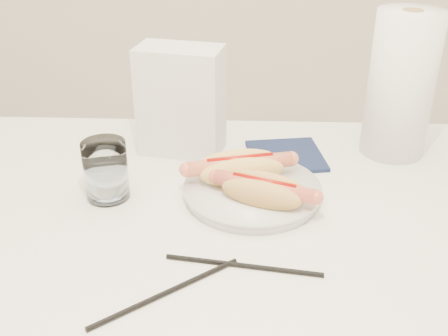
{
  "coord_description": "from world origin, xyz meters",
  "views": [
    {
      "loc": [
        0.02,
        -0.79,
        1.27
      ],
      "look_at": [
        -0.01,
        0.04,
        0.82
      ],
      "focal_mm": 43.99,
      "sensor_mm": 36.0,
      "label": 1
    }
  ],
  "objects_px": {
    "hotdog_right": "(264,190)",
    "water_glass": "(106,170)",
    "table": "(230,243)",
    "plate": "(252,193)",
    "hotdog_left": "(240,168)",
    "napkin_box": "(181,101)",
    "paper_towel_roll": "(401,85)"
  },
  "relations": [
    {
      "from": "hotdog_right",
      "to": "water_glass",
      "type": "height_order",
      "value": "water_glass"
    },
    {
      "from": "plate",
      "to": "water_glass",
      "type": "height_order",
      "value": "water_glass"
    },
    {
      "from": "hotdog_right",
      "to": "water_glass",
      "type": "distance_m",
      "value": 0.28
    },
    {
      "from": "table",
      "to": "hotdog_right",
      "type": "xyz_separation_m",
      "value": [
        0.06,
        0.01,
        0.1
      ]
    },
    {
      "from": "hotdog_left",
      "to": "napkin_box",
      "type": "height_order",
      "value": "napkin_box"
    },
    {
      "from": "paper_towel_roll",
      "to": "napkin_box",
      "type": "bearing_deg",
      "value": -178.15
    },
    {
      "from": "plate",
      "to": "hotdog_left",
      "type": "height_order",
      "value": "hotdog_left"
    },
    {
      "from": "water_glass",
      "to": "hotdog_left",
      "type": "bearing_deg",
      "value": 8.36
    },
    {
      "from": "napkin_box",
      "to": "table",
      "type": "bearing_deg",
      "value": -55.0
    },
    {
      "from": "table",
      "to": "plate",
      "type": "relative_size",
      "value": 5.04
    },
    {
      "from": "hotdog_right",
      "to": "paper_towel_roll",
      "type": "relative_size",
      "value": 0.6
    },
    {
      "from": "table",
      "to": "paper_towel_roll",
      "type": "distance_m",
      "value": 0.46
    },
    {
      "from": "hotdog_right",
      "to": "hotdog_left",
      "type": "bearing_deg",
      "value": 140.49
    },
    {
      "from": "water_glass",
      "to": "plate",
      "type": "bearing_deg",
      "value": 1.55
    },
    {
      "from": "napkin_box",
      "to": "paper_towel_roll",
      "type": "distance_m",
      "value": 0.44
    },
    {
      "from": "water_glass",
      "to": "paper_towel_roll",
      "type": "height_order",
      "value": "paper_towel_roll"
    },
    {
      "from": "table",
      "to": "napkin_box",
      "type": "height_order",
      "value": "napkin_box"
    },
    {
      "from": "water_glass",
      "to": "paper_towel_roll",
      "type": "xyz_separation_m",
      "value": [
        0.55,
        0.2,
        0.09
      ]
    },
    {
      "from": "hotdog_right",
      "to": "water_glass",
      "type": "xyz_separation_m",
      "value": [
        -0.28,
        0.04,
        0.01
      ]
    },
    {
      "from": "hotdog_left",
      "to": "water_glass",
      "type": "xyz_separation_m",
      "value": [
        -0.24,
        -0.03,
        0.01
      ]
    },
    {
      "from": "table",
      "to": "plate",
      "type": "bearing_deg",
      "value": 56.11
    },
    {
      "from": "table",
      "to": "paper_towel_roll",
      "type": "relative_size",
      "value": 4.12
    },
    {
      "from": "hotdog_left",
      "to": "paper_towel_roll",
      "type": "relative_size",
      "value": 0.67
    },
    {
      "from": "hotdog_left",
      "to": "paper_towel_roll",
      "type": "xyz_separation_m",
      "value": [
        0.31,
        0.17,
        0.1
      ]
    },
    {
      "from": "water_glass",
      "to": "napkin_box",
      "type": "height_order",
      "value": "napkin_box"
    },
    {
      "from": "table",
      "to": "napkin_box",
      "type": "distance_m",
      "value": 0.31
    },
    {
      "from": "table",
      "to": "water_glass",
      "type": "bearing_deg",
      "value": 167.1
    },
    {
      "from": "hotdog_right",
      "to": "water_glass",
      "type": "bearing_deg",
      "value": -167.22
    },
    {
      "from": "plate",
      "to": "hotdog_left",
      "type": "distance_m",
      "value": 0.05
    },
    {
      "from": "hotdog_right",
      "to": "napkin_box",
      "type": "relative_size",
      "value": 0.79
    },
    {
      "from": "plate",
      "to": "napkin_box",
      "type": "distance_m",
      "value": 0.25
    },
    {
      "from": "napkin_box",
      "to": "hotdog_right",
      "type": "bearing_deg",
      "value": -43.26
    }
  ]
}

